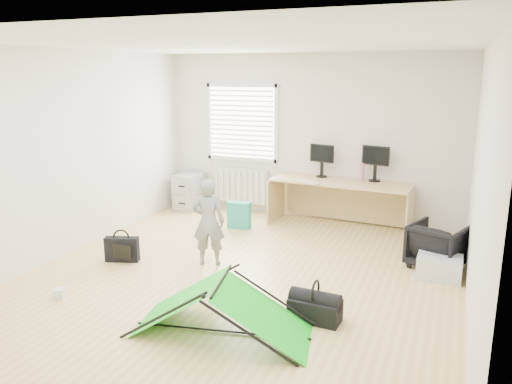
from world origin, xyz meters
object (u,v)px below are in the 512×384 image
at_px(thermos, 362,172).
at_px(laptop_bag, 122,249).
at_px(office_chair, 437,246).
at_px(storage_crate, 439,267).
at_px(filing_cabinet, 190,191).
at_px(monitor_left, 322,165).
at_px(kite, 222,307).
at_px(monitor_right, 375,168).
at_px(desk, 340,204).
at_px(duffel_bag, 315,310).
at_px(person, 208,222).

bearing_deg(thermos, laptop_bag, -133.19).
bearing_deg(office_chair, storage_crate, 119.18).
bearing_deg(filing_cabinet, laptop_bag, -73.03).
bearing_deg(monitor_left, filing_cabinet, -163.27).
bearing_deg(kite, monitor_right, 67.23).
bearing_deg(desk, storage_crate, -40.83).
bearing_deg(monitor_left, office_chair, -23.53).
bearing_deg(office_chair, monitor_right, -32.86).
bearing_deg(laptop_bag, duffel_bag, -31.38).
bearing_deg(filing_cabinet, monitor_left, 10.30).
height_order(thermos, kite, thermos).
xyz_separation_m(monitor_right, office_chair, (1.02, -1.41, -0.66)).
bearing_deg(laptop_bag, monitor_left, 35.82).
bearing_deg(monitor_left, duffel_bag, -62.50).
bearing_deg(duffel_bag, thermos, 96.21).
xyz_separation_m(person, laptop_bag, (-1.10, -0.33, -0.40)).
bearing_deg(duffel_bag, kite, -140.11).
bearing_deg(duffel_bag, desk, 101.51).
bearing_deg(desk, person, -114.31).
bearing_deg(monitor_left, monitor_right, 13.07).
relative_size(monitor_left, storage_crate, 0.81).
relative_size(monitor_left, office_chair, 0.66).
relative_size(storage_crate, laptop_bag, 1.17).
relative_size(filing_cabinet, monitor_left, 1.55).
relative_size(desk, storage_crate, 4.29).
xyz_separation_m(desk, monitor_right, (0.49, 0.20, 0.57)).
xyz_separation_m(monitor_right, kite, (-0.77, -3.89, -0.68)).
distance_m(laptop_bag, duffel_bag, 2.82).
bearing_deg(duffel_bag, monitor_right, 92.63).
height_order(monitor_right, kite, monitor_right).
bearing_deg(desk, thermos, 40.86).
distance_m(monitor_left, monitor_right, 0.85).
bearing_deg(desk, kite, -90.17).
height_order(desk, person, person).
bearing_deg(storage_crate, duffel_bag, -125.05).
relative_size(monitor_left, person, 0.37).
height_order(thermos, person, person).
height_order(monitor_left, office_chair, monitor_left).
distance_m(filing_cabinet, monitor_right, 3.28).
xyz_separation_m(monitor_right, person, (-1.67, -2.39, -0.38)).
xyz_separation_m(filing_cabinet, storage_crate, (4.30, -1.64, -0.18)).
bearing_deg(desk, office_chair, -34.44).
bearing_deg(monitor_left, kite, -75.29).
bearing_deg(thermos, monitor_right, -2.48).
height_order(filing_cabinet, office_chair, filing_cabinet).
height_order(person, laptop_bag, person).
distance_m(desk, kite, 3.70).
bearing_deg(filing_cabinet, monitor_right, 9.34).
distance_m(storage_crate, duffel_bag, 1.91).
bearing_deg(monitor_left, person, -95.52).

